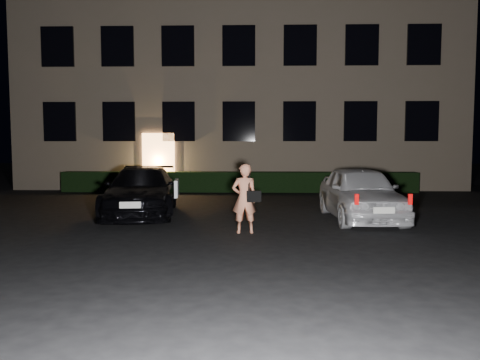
{
  "coord_description": "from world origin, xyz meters",
  "views": [
    {
      "loc": [
        0.61,
        -9.29,
        2.03
      ],
      "look_at": [
        0.3,
        2.0,
        1.16
      ],
      "focal_mm": 35.0,
      "sensor_mm": 36.0,
      "label": 1
    }
  ],
  "objects": [
    {
      "name": "sedan",
      "position": [
        -2.58,
        4.0,
        0.68
      ],
      "size": [
        2.46,
        4.91,
        1.36
      ],
      "rotation": [
        0.0,
        0.0,
        0.12
      ],
      "color": "black",
      "rests_on": "ground"
    },
    {
      "name": "hatch",
      "position": [
        3.49,
        3.26,
        0.72
      ],
      "size": [
        1.84,
        4.3,
        1.45
      ],
      "rotation": [
        0.0,
        0.0,
        0.03
      ],
      "color": "silver",
      "rests_on": "ground"
    },
    {
      "name": "ground",
      "position": [
        0.0,
        0.0,
        0.0
      ],
      "size": [
        80.0,
        80.0,
        0.0
      ],
      "primitive_type": "plane",
      "color": "black",
      "rests_on": "ground"
    },
    {
      "name": "hedge",
      "position": [
        0.0,
        10.5,
        0.42
      ],
      "size": [
        15.0,
        0.7,
        0.85
      ],
      "primitive_type": "cube",
      "color": "black",
      "rests_on": "ground"
    },
    {
      "name": "building",
      "position": [
        -0.0,
        14.99,
        6.0
      ],
      "size": [
        20.0,
        8.11,
        12.0
      ],
      "color": "#766754",
      "rests_on": "ground"
    },
    {
      "name": "man",
      "position": [
        0.43,
        1.27,
        0.8
      ],
      "size": [
        0.69,
        0.46,
        1.59
      ],
      "rotation": [
        0.0,
        0.0,
        3.29
      ],
      "color": "#DB8361",
      "rests_on": "ground"
    }
  ]
}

